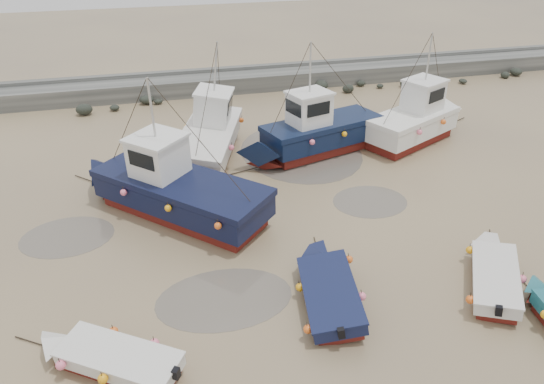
{
  "coord_description": "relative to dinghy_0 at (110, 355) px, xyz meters",
  "views": [
    {
      "loc": [
        -5.34,
        -15.96,
        12.46
      ],
      "look_at": [
        -0.38,
        3.51,
        1.4
      ],
      "focal_mm": 35.0,
      "sensor_mm": 36.0,
      "label": 1
    }
  ],
  "objects": [
    {
      "name": "ground",
      "position": [
        7.2,
        3.61,
        -0.55
      ],
      "size": [
        120.0,
        120.0,
        0.0
      ],
      "primitive_type": "plane",
      "color": "#947E59",
      "rests_on": "ground"
    },
    {
      "name": "seawall",
      "position": [
        7.25,
        25.6,
        0.08
      ],
      "size": [
        60.0,
        4.92,
        1.5
      ],
      "color": "slate",
      "rests_on": "ground"
    },
    {
      "name": "puddle_a",
      "position": [
        3.84,
        2.36,
        -0.54
      ],
      "size": [
        4.93,
        4.93,
        0.01
      ],
      "primitive_type": "cylinder",
      "color": "#5C554B",
      "rests_on": "ground"
    },
    {
      "name": "puddle_b",
      "position": [
        11.71,
        7.55,
        -0.54
      ],
      "size": [
        3.55,
        3.55,
        0.01
      ],
      "primitive_type": "cylinder",
      "color": "#5C554B",
      "rests_on": "ground"
    },
    {
      "name": "puddle_c",
      "position": [
        -1.93,
        7.93,
        -0.54
      ],
      "size": [
        3.87,
        3.87,
        0.01
      ],
      "primitive_type": "cylinder",
      "color": "#5C554B",
      "rests_on": "ground"
    },
    {
      "name": "puddle_d",
      "position": [
        10.2,
        13.84,
        -0.54
      ],
      "size": [
        6.75,
        6.75,
        0.01
      ],
      "primitive_type": "cylinder",
      "color": "#5C554B",
      "rests_on": "ground"
    },
    {
      "name": "dinghy_0",
      "position": [
        0.0,
        0.0,
        0.0
      ],
      "size": [
        5.34,
        3.98,
        1.43
      ],
      "rotation": [
        0.0,
        0.0,
        0.97
      ],
      "color": "maroon",
      "rests_on": "ground"
    },
    {
      "name": "dinghy_1",
      "position": [
        7.5,
        1.4,
        -0.01
      ],
      "size": [
        2.8,
        6.36,
        1.43
      ],
      "rotation": [
        0.0,
        0.0,
        -0.17
      ],
      "color": "maroon",
      "rests_on": "ground"
    },
    {
      "name": "dinghy_3",
      "position": [
        13.64,
        0.68,
        -0.0
      ],
      "size": [
        3.97,
        5.66,
        1.43
      ],
      "rotation": [
        0.0,
        0.0,
        -0.56
      ],
      "color": "maroon",
      "rests_on": "ground"
    },
    {
      "name": "cabin_boat_0",
      "position": [
        2.61,
        8.94,
        0.75
      ],
      "size": [
        8.95,
        9.22,
        6.22
      ],
      "rotation": [
        0.0,
        0.0,
        0.77
      ],
      "color": "maroon",
      "rests_on": "ground"
    },
    {
      "name": "cabin_boat_1",
      "position": [
        5.1,
        14.56,
        0.77
      ],
      "size": [
        5.25,
        10.53,
        6.22
      ],
      "rotation": [
        0.0,
        0.0,
        -0.33
      ],
      "color": "maroon",
      "rests_on": "ground"
    },
    {
      "name": "cabin_boat_2",
      "position": [
        10.72,
        13.31,
        0.8
      ],
      "size": [
        9.81,
        4.61,
        6.22
      ],
      "rotation": [
        0.0,
        0.0,
        1.86
      ],
      "color": "maroon",
      "rests_on": "ground"
    },
    {
      "name": "cabin_boat_3",
      "position": [
        17.24,
        13.7,
        0.84
      ],
      "size": [
        8.57,
        5.44,
        6.22
      ],
      "rotation": [
        0.0,
        0.0,
        -1.1
      ],
      "color": "maroon",
      "rests_on": "ground"
    },
    {
      "name": "person",
      "position": [
        3.92,
        11.51,
        -0.55
      ],
      "size": [
        0.73,
        0.64,
        1.69
      ],
      "primitive_type": "imported",
      "rotation": [
        0.0,
        0.0,
        3.6
      ],
      "color": "#1C1D3B",
      "rests_on": "ground"
    }
  ]
}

